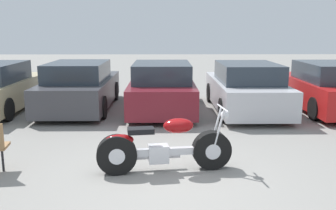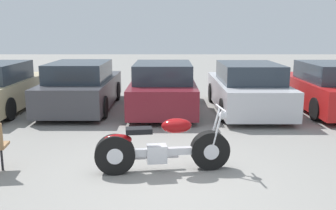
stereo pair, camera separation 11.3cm
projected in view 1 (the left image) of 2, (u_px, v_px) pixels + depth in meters
name	position (u px, v px, depth m)	size (l,w,h in m)	color
ground_plane	(171.00, 179.00, 6.14)	(60.00, 60.00, 0.00)	gray
motorcycle	(163.00, 148.00, 6.39)	(2.33, 0.71, 1.10)	black
parked_car_dark_grey	(80.00, 87.00, 11.35)	(1.92, 4.36, 1.44)	#3D3D42
parked_car_maroon	(162.00, 88.00, 11.18)	(1.92, 4.36, 1.44)	maroon
parked_car_silver	(246.00, 89.00, 11.08)	(1.92, 4.36, 1.44)	#BCBCC1
parked_car_red	(328.00, 88.00, 11.20)	(1.92, 4.36, 1.44)	red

